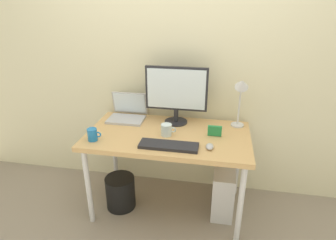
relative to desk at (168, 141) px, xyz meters
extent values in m
plane|color=gray|center=(0.00, 0.00, -0.67)|extent=(6.00, 6.00, 0.00)
cube|color=beige|center=(0.00, 0.42, 0.63)|extent=(4.40, 0.04, 2.60)
cube|color=tan|center=(0.00, 0.00, 0.05)|extent=(1.32, 0.73, 0.04)
cylinder|color=silver|center=(-0.60, -0.30, -0.32)|extent=(0.04, 0.04, 0.70)
cylinder|color=silver|center=(0.60, -0.30, -0.32)|extent=(0.04, 0.04, 0.70)
cylinder|color=silver|center=(-0.60, 0.30, -0.32)|extent=(0.04, 0.04, 0.70)
cylinder|color=silver|center=(0.60, 0.30, -0.32)|extent=(0.04, 0.04, 0.70)
cylinder|color=#232328|center=(0.03, 0.23, 0.07)|extent=(0.20, 0.20, 0.01)
cylinder|color=#232328|center=(0.03, 0.23, 0.13)|extent=(0.04, 0.04, 0.11)
cube|color=#232328|center=(0.03, 0.23, 0.38)|extent=(0.53, 0.03, 0.38)
cube|color=white|center=(0.03, 0.22, 0.38)|extent=(0.49, 0.01, 0.34)
cube|color=#B2B2B7|center=(-0.42, 0.19, 0.08)|extent=(0.32, 0.22, 0.02)
cube|color=#B2B2B7|center=(-0.42, 0.32, 0.19)|extent=(0.32, 0.05, 0.21)
cube|color=white|center=(-0.42, 0.31, 0.19)|extent=(0.30, 0.04, 0.18)
cylinder|color=silver|center=(0.56, 0.26, 0.07)|extent=(0.11, 0.11, 0.01)
cylinder|color=silver|center=(0.56, 0.26, 0.25)|extent=(0.02, 0.02, 0.34)
cone|color=silver|center=(0.56, 0.22, 0.45)|extent=(0.11, 0.14, 0.13)
cube|color=#232328|center=(0.05, -0.22, 0.08)|extent=(0.44, 0.14, 0.02)
ellipsoid|color=#B2B2B7|center=(0.35, -0.19, 0.08)|extent=(0.06, 0.09, 0.03)
cylinder|color=#1E72BF|center=(-0.55, -0.22, 0.11)|extent=(0.07, 0.07, 0.10)
torus|color=#1E72BF|center=(-0.50, -0.22, 0.12)|extent=(0.05, 0.01, 0.05)
cylinder|color=silver|center=(-0.01, -0.03, 0.11)|extent=(0.09, 0.09, 0.10)
torus|color=silver|center=(0.05, -0.03, 0.12)|extent=(0.05, 0.01, 0.05)
cube|color=#268C4C|center=(0.37, 0.02, 0.11)|extent=(0.11, 0.03, 0.09)
cube|color=silver|center=(0.48, 0.03, -0.46)|extent=(0.18, 0.36, 0.42)
cylinder|color=black|center=(-0.42, -0.08, -0.52)|extent=(0.26, 0.26, 0.30)
camera|label=1|loc=(0.38, -2.06, 1.09)|focal=30.62mm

